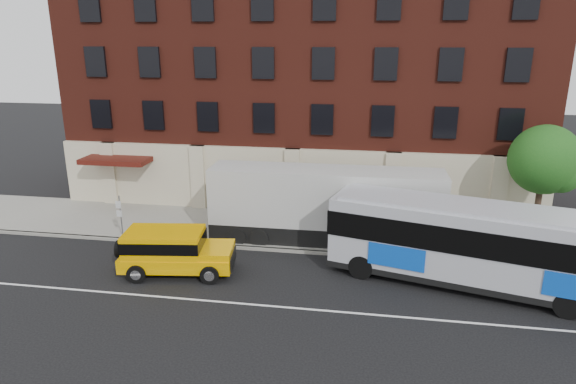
% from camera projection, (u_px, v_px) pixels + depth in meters
% --- Properties ---
extents(ground, '(120.00, 120.00, 0.00)m').
position_uv_depth(ground, '(248.00, 311.00, 20.19)').
color(ground, black).
rests_on(ground, ground).
extents(sidewalk, '(60.00, 6.00, 0.15)m').
position_uv_depth(sidewalk, '(285.00, 229.00, 28.66)').
color(sidewalk, gray).
rests_on(sidewalk, ground).
extents(kerb, '(60.00, 0.25, 0.15)m').
position_uv_depth(kerb, '(275.00, 250.00, 25.83)').
color(kerb, gray).
rests_on(kerb, ground).
extents(lane_line, '(60.00, 0.12, 0.01)m').
position_uv_depth(lane_line, '(251.00, 304.00, 20.66)').
color(lane_line, white).
rests_on(lane_line, ground).
extents(building, '(30.00, 12.10, 15.00)m').
position_uv_depth(building, '(304.00, 84.00, 33.92)').
color(building, '#581E14').
rests_on(building, sidewalk).
extents(sign_pole, '(0.30, 0.20, 2.50)m').
position_uv_depth(sign_pole, '(120.00, 215.00, 26.87)').
color(sign_pole, slate).
rests_on(sign_pole, ground).
extents(street_tree, '(3.60, 3.60, 6.20)m').
position_uv_depth(street_tree, '(545.00, 162.00, 25.75)').
color(street_tree, '#332219').
rests_on(street_tree, sidewalk).
extents(city_bus, '(13.93, 6.29, 3.74)m').
position_uv_depth(city_bus, '(489.00, 245.00, 21.42)').
color(city_bus, '#ACAEB7').
rests_on(city_bus, ground).
extents(yellow_suv, '(5.55, 2.91, 2.07)m').
position_uv_depth(yellow_suv, '(172.00, 249.00, 23.13)').
color(yellow_suv, '#FFB400').
rests_on(yellow_suv, ground).
extents(shipping_container, '(12.17, 2.68, 4.05)m').
position_uv_depth(shipping_container, '(325.00, 207.00, 26.40)').
color(shipping_container, black).
rests_on(shipping_container, ground).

